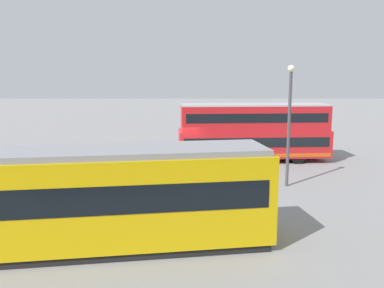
% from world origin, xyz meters
% --- Properties ---
extents(ground_plane, '(160.00, 160.00, 0.00)m').
position_xyz_m(ground_plane, '(0.00, 0.00, 0.00)').
color(ground_plane, gray).
extents(double_decker_bus, '(10.24, 3.16, 3.89)m').
position_xyz_m(double_decker_bus, '(-4.87, -1.31, 1.98)').
color(double_decker_bus, red).
rests_on(double_decker_bus, ground).
extents(tram_yellow, '(15.84, 4.93, 3.39)m').
position_xyz_m(tram_yellow, '(4.39, 13.12, 1.76)').
color(tram_yellow, '#E5B70C').
rests_on(tram_yellow, ground).
extents(pedestrian_near_railing, '(0.45, 0.45, 1.66)m').
position_xyz_m(pedestrian_near_railing, '(5.60, 6.11, 0.96)').
color(pedestrian_near_railing, '#4C3F2D').
rests_on(pedestrian_near_railing, ground).
extents(pedestrian_crossing, '(0.35, 0.36, 1.67)m').
position_xyz_m(pedestrian_crossing, '(-0.56, 8.67, 0.96)').
color(pedestrian_crossing, '#33384C').
rests_on(pedestrian_crossing, ground).
extents(pedestrian_railing, '(8.20, 1.23, 1.08)m').
position_xyz_m(pedestrian_railing, '(5.86, 5.80, 0.74)').
color(pedestrian_railing, gray).
rests_on(pedestrian_railing, ground).
extents(street_lamp, '(0.36, 0.36, 6.27)m').
position_xyz_m(street_lamp, '(-5.72, 5.04, 3.70)').
color(street_lamp, '#4C4C51').
rests_on(street_lamp, ground).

